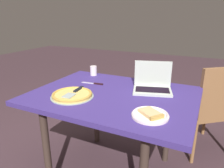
% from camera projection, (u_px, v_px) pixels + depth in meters
% --- Properties ---
extents(dining_table, '(1.24, 0.93, 0.75)m').
position_uv_depth(dining_table, '(113.00, 103.00, 1.63)').
color(dining_table, navy).
rests_on(dining_table, ground_plane).
extents(laptop, '(0.34, 0.29, 0.23)m').
position_uv_depth(laptop, '(152.00, 85.00, 1.65)').
color(laptop, '#B7C0B4').
rests_on(laptop, dining_table).
extents(pizza_plate, '(0.22, 0.22, 0.04)m').
position_uv_depth(pizza_plate, '(150.00, 115.00, 1.23)').
color(pizza_plate, silver).
rests_on(pizza_plate, dining_table).
extents(pizza_tray, '(0.32, 0.32, 0.03)m').
position_uv_depth(pizza_tray, '(72.00, 95.00, 1.53)').
color(pizza_tray, '#95A4A0').
rests_on(pizza_tray, dining_table).
extents(table_knife, '(0.20, 0.04, 0.01)m').
position_uv_depth(table_knife, '(94.00, 83.00, 1.82)').
color(table_knife, '#B7B0C5').
rests_on(table_knife, dining_table).
extents(drink_cup, '(0.07, 0.07, 0.09)m').
position_uv_depth(drink_cup, '(94.00, 71.00, 2.07)').
color(drink_cup, silver).
rests_on(drink_cup, dining_table).
extents(chair_near, '(0.64, 0.64, 0.92)m').
position_uv_depth(chair_near, '(210.00, 106.00, 1.97)').
color(chair_near, brown).
rests_on(chair_near, ground_plane).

